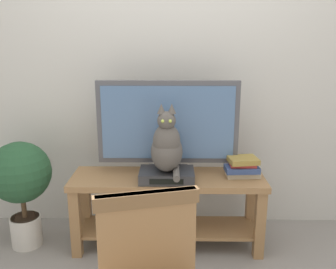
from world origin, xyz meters
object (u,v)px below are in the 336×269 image
object	(u,v)px
tv_stand	(168,198)
potted_plant	(21,180)
book_stack	(243,167)
media_box	(167,175)
tv	(168,125)
cat	(167,146)

from	to	relation	value
tv_stand	potted_plant	size ratio (longest dim) A/B	1.73
book_stack	potted_plant	size ratio (longest dim) A/B	0.32
media_box	potted_plant	bearing A→B (deg)	176.92
tv_stand	book_stack	bearing A→B (deg)	0.51
tv	cat	size ratio (longest dim) A/B	2.11
potted_plant	tv	bearing A→B (deg)	5.50
book_stack	tv	bearing A→B (deg)	171.26
tv_stand	book_stack	size ratio (longest dim) A/B	5.46
tv_stand	cat	xyz separation A→B (m)	(-0.00, -0.09, 0.42)
media_box	tv	bearing A→B (deg)	87.86
cat	media_box	bearing A→B (deg)	93.73
media_box	tv_stand	bearing A→B (deg)	85.32
tv	media_box	bearing A→B (deg)	-92.14
tv	potted_plant	size ratio (longest dim) A/B	1.26
cat	potted_plant	distance (m)	1.09
book_stack	potted_plant	world-z (taller)	potted_plant
media_box	cat	bearing A→B (deg)	-86.27
cat	book_stack	size ratio (longest dim) A/B	1.89
tv_stand	book_stack	world-z (taller)	book_stack
tv_stand	potted_plant	bearing A→B (deg)	-179.17
tv	cat	distance (m)	0.21
tv_stand	cat	world-z (taller)	cat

